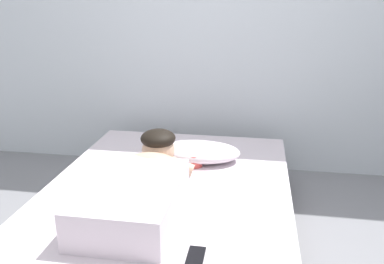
% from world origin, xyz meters
% --- Properties ---
extents(back_wall, '(4.46, 0.12, 2.50)m').
position_xyz_m(back_wall, '(-0.00, 1.41, 1.25)').
color(back_wall, silver).
rests_on(back_wall, ground).
extents(bed, '(1.36, 2.01, 0.31)m').
position_xyz_m(bed, '(-0.24, 0.21, 0.15)').
color(bed, '#726051').
rests_on(bed, ground).
extents(pillow, '(0.52, 0.32, 0.11)m').
position_xyz_m(pillow, '(-0.13, 0.71, 0.37)').
color(pillow, silver).
rests_on(pillow, bed).
extents(person_lying, '(0.43, 0.92, 0.27)m').
position_xyz_m(person_lying, '(-0.33, 0.09, 0.42)').
color(person_lying, silver).
rests_on(person_lying, bed).
extents(coffee_cup, '(0.12, 0.09, 0.07)m').
position_xyz_m(coffee_cup, '(-0.14, 0.60, 0.35)').
color(coffee_cup, '#D84C47').
rests_on(coffee_cup, bed).
extents(cell_phone, '(0.07, 0.14, 0.01)m').
position_xyz_m(cell_phone, '(0.01, -0.30, 0.32)').
color(cell_phone, black).
rests_on(cell_phone, bed).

